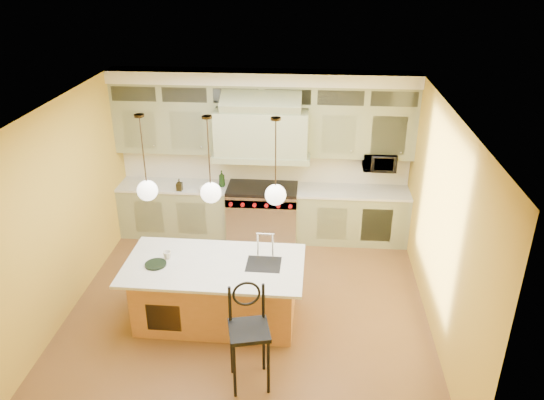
# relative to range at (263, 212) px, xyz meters

# --- Properties ---
(floor) EXTENTS (5.00, 5.00, 0.00)m
(floor) POSITION_rel_range_xyz_m (0.00, -2.14, -0.49)
(floor) COLOR brown
(floor) RESTS_ON ground
(ceiling) EXTENTS (5.00, 5.00, 0.00)m
(ceiling) POSITION_rel_range_xyz_m (0.00, -2.14, 2.41)
(ceiling) COLOR white
(ceiling) RESTS_ON wall_back
(wall_back) EXTENTS (5.00, 0.00, 5.00)m
(wall_back) POSITION_rel_range_xyz_m (0.00, 0.36, 0.96)
(wall_back) COLOR gold
(wall_back) RESTS_ON ground
(wall_front) EXTENTS (5.00, 0.00, 5.00)m
(wall_front) POSITION_rel_range_xyz_m (0.00, -4.64, 0.96)
(wall_front) COLOR gold
(wall_front) RESTS_ON ground
(wall_left) EXTENTS (0.00, 5.00, 5.00)m
(wall_left) POSITION_rel_range_xyz_m (-2.50, -2.14, 0.96)
(wall_left) COLOR gold
(wall_left) RESTS_ON ground
(wall_right) EXTENTS (0.00, 5.00, 5.00)m
(wall_right) POSITION_rel_range_xyz_m (2.50, -2.14, 0.96)
(wall_right) COLOR gold
(wall_right) RESTS_ON ground
(back_cabinetry) EXTENTS (5.00, 0.77, 2.90)m
(back_cabinetry) POSITION_rel_range_xyz_m (0.00, 0.09, 0.94)
(back_cabinetry) COLOR #949A72
(back_cabinetry) RESTS_ON floor
(range) EXTENTS (1.20, 0.74, 0.96)m
(range) POSITION_rel_range_xyz_m (0.00, 0.00, 0.00)
(range) COLOR silver
(range) RESTS_ON floor
(kitchen_island) EXTENTS (2.36, 1.27, 1.35)m
(kitchen_island) POSITION_rel_range_xyz_m (-0.39, -2.40, -0.01)
(kitchen_island) COLOR #AD703D
(kitchen_island) RESTS_ON floor
(counter_stool) EXTENTS (0.54, 0.54, 1.29)m
(counter_stool) POSITION_rel_range_xyz_m (0.18, -3.51, 0.25)
(counter_stool) COLOR black
(counter_stool) RESTS_ON floor
(microwave) EXTENTS (0.54, 0.37, 0.30)m
(microwave) POSITION_rel_range_xyz_m (1.95, 0.11, 0.96)
(microwave) COLOR black
(microwave) RESTS_ON back_cabinetry
(oil_bottle_a) EXTENTS (0.11, 0.11, 0.29)m
(oil_bottle_a) POSITION_rel_range_xyz_m (-0.70, 0.01, 0.60)
(oil_bottle_a) COLOR black
(oil_bottle_a) RESTS_ON back_cabinetry
(oil_bottle_b) EXTENTS (0.10, 0.10, 0.21)m
(oil_bottle_b) POSITION_rel_range_xyz_m (-1.39, -0.22, 0.56)
(oil_bottle_b) COLOR black
(oil_bottle_b) RESTS_ON back_cabinetry
(fruit_bowl) EXTENTS (0.30, 0.30, 0.07)m
(fruit_bowl) POSITION_rel_range_xyz_m (-0.91, -0.22, 0.49)
(fruit_bowl) COLOR silver
(fruit_bowl) RESTS_ON back_cabinetry
(cup) EXTENTS (0.12, 0.12, 0.10)m
(cup) POSITION_rel_range_xyz_m (-1.04, -2.36, 0.49)
(cup) COLOR silver
(cup) RESTS_ON kitchen_island
(pendant_left) EXTENTS (0.26, 0.26, 1.11)m
(pendant_left) POSITION_rel_range_xyz_m (-1.20, -2.39, 1.46)
(pendant_left) COLOR #2D2319
(pendant_left) RESTS_ON ceiling
(pendant_center) EXTENTS (0.26, 0.26, 1.11)m
(pendant_center) POSITION_rel_range_xyz_m (-0.40, -2.39, 1.46)
(pendant_center) COLOR #2D2319
(pendant_center) RESTS_ON ceiling
(pendant_right) EXTENTS (0.26, 0.26, 1.11)m
(pendant_right) POSITION_rel_range_xyz_m (0.40, -2.39, 1.46)
(pendant_right) COLOR #2D2319
(pendant_right) RESTS_ON ceiling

